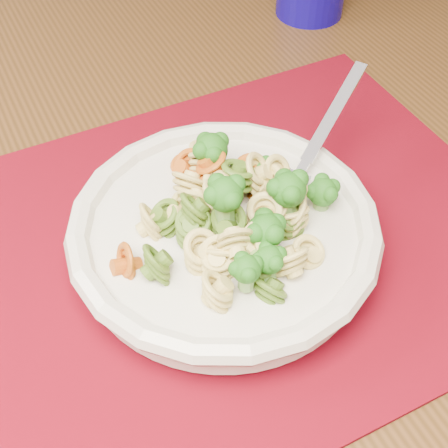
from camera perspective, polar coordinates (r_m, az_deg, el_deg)
name	(u,v)px	position (r m, az deg, el deg)	size (l,w,h in m)	color
dining_table	(214,238)	(0.66, -0.94, -1.30)	(1.52, 0.98, 0.74)	#4B2E15
placemat	(228,241)	(0.54, 0.35, -1.59)	(0.50, 0.39, 0.00)	#650410
pasta_bowl	(224,233)	(0.50, 0.00, -0.82)	(0.25, 0.25, 0.05)	beige
pasta_broccoli_heap	(224,219)	(0.49, 0.00, 0.47)	(0.21, 0.21, 0.06)	tan
fork	(293,185)	(0.52, 6.29, 3.55)	(0.19, 0.02, 0.01)	silver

